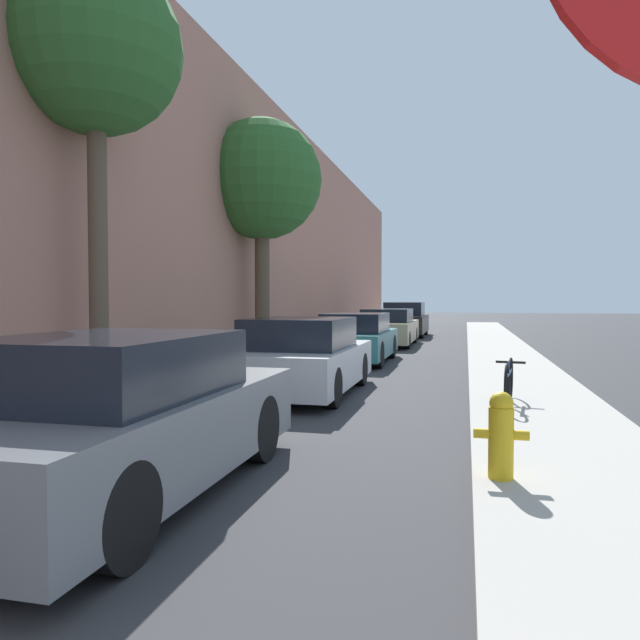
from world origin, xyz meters
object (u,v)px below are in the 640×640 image
Objects in this scene: parked_car_teal at (356,339)px; fire_hydrant at (501,434)px; parked_car_grey at (120,419)px; bicycle at (509,382)px; parked_car_black at (405,320)px; street_tree_near at (96,52)px; parked_car_silver at (302,358)px; street_tree_far at (262,181)px; parked_car_champagne at (388,328)px.

fire_hydrant is (3.12, -10.16, -0.12)m from parked_car_teal.
bicycle is (3.48, 4.72, -0.21)m from parked_car_grey.
parked_car_teal is at bearing 107.08° from fire_hydrant.
parked_car_grey is at bearing -90.17° from parked_car_teal.
street_tree_near reaches higher than parked_car_black.
parked_car_black reaches higher than parked_car_grey.
parked_car_silver is at bearing 45.66° from street_tree_near.
parked_car_grey is 0.66× the size of street_tree_far.
street_tree_near is (-2.53, -19.21, 4.50)m from parked_car_black.
parked_car_grey is 5.86m from bicycle.
parked_car_teal is 10.63m from fire_hydrant.
parked_car_teal is 11.34m from parked_car_black.
parked_car_grey is 1.00× the size of parked_car_teal.
street_tree_far reaches higher than parked_car_grey.
street_tree_near is at bearing -106.80° from parked_car_teal.
parked_car_silver is at bearing 89.54° from parked_car_grey.
parked_car_grey is at bearing -90.47° from parked_car_black.
bicycle is at bearing -61.43° from parked_car_teal.
parked_car_silver is 0.64× the size of street_tree_far.
parked_car_black is 0.70× the size of street_tree_far.
parked_car_teal is at bearing 90.12° from parked_car_silver.
street_tree_far is 8.21× the size of fire_hydrant.
parked_car_champagne reaches higher than fire_hydrant.
parked_car_silver is at bearing -62.95° from street_tree_far.
parked_car_grey is at bearing -77.21° from street_tree_far.
parked_car_champagne is 6.03× the size of fire_hydrant.
parked_car_champagne is 8.21m from street_tree_far.
parked_car_teal is 7.20m from bicycle.
street_tree_far is at bearing 89.88° from street_tree_near.
street_tree_near is 8.45× the size of fire_hydrant.
parked_car_champagne is at bearing 69.89° from street_tree_far.
parked_car_grey is at bearing -119.11° from bicycle.
street_tree_near reaches higher than parked_car_champagne.
parked_car_champagne is (0.07, 11.33, -0.00)m from parked_car_silver.
parked_car_silver is 0.88× the size of parked_car_champagne.
bicycle is (5.82, 1.55, -4.77)m from street_tree_near.
street_tree_near is 1.03× the size of street_tree_far.
parked_car_champagne is 0.73× the size of street_tree_far.
parked_car_grey reaches higher than parked_car_teal.
parked_car_grey reaches higher than fire_hydrant.
street_tree_near reaches higher than bicycle.
bicycle is at bearing 53.62° from parked_car_grey.
street_tree_far reaches higher than parked_car_silver.
parked_car_champagne is at bearing -90.69° from parked_car_black.
parked_car_black is 2.74× the size of bicycle.
street_tree_near is at bearing -134.34° from parked_car_silver.
parked_car_black reaches higher than bicycle.
parked_car_black is at bearing 89.25° from parked_car_teal.
bicycle is (3.43, -0.89, -0.19)m from parked_car_silver.
parked_car_black is 21.70m from fire_hydrant.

